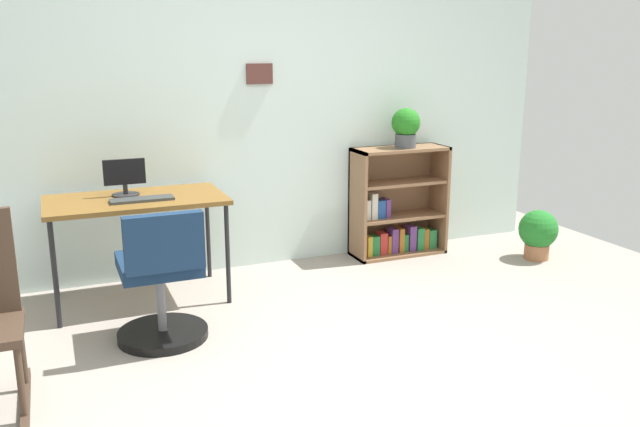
% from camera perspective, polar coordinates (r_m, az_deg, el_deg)
% --- Properties ---
extents(ground_plane, '(6.24, 6.24, 0.00)m').
position_cam_1_polar(ground_plane, '(3.36, 3.60, -15.22)').
color(ground_plane, gray).
extents(wall_back, '(5.20, 0.12, 2.49)m').
position_cam_1_polar(wall_back, '(4.96, -7.28, 9.40)').
color(wall_back, silver).
rests_on(wall_back, ground_plane).
extents(desk, '(1.13, 0.64, 0.70)m').
position_cam_1_polar(desk, '(4.45, -15.61, 0.68)').
color(desk, brown).
rests_on(desk, ground_plane).
extents(monitor, '(0.27, 0.18, 0.24)m').
position_cam_1_polar(monitor, '(4.49, -16.51, 2.94)').
color(monitor, '#262628').
rests_on(monitor, desk).
extents(keyboard, '(0.39, 0.13, 0.02)m').
position_cam_1_polar(keyboard, '(4.34, -15.12, 1.18)').
color(keyboard, '#333635').
rests_on(keyboard, desk).
extents(office_chair, '(0.52, 0.55, 0.80)m').
position_cam_1_polar(office_chair, '(3.85, -13.52, -6.05)').
color(office_chair, black).
rests_on(office_chair, ground_plane).
extents(bookshelf_low, '(0.77, 0.30, 0.88)m').
position_cam_1_polar(bookshelf_low, '(5.39, 6.53, 0.47)').
color(bookshelf_low, brown).
rests_on(bookshelf_low, ground_plane).
extents(potted_plant_on_shelf, '(0.23, 0.23, 0.31)m').
position_cam_1_polar(potted_plant_on_shelf, '(5.25, 7.42, 7.48)').
color(potted_plant_on_shelf, '#474C51').
rests_on(potted_plant_on_shelf, bookshelf_low).
extents(potted_plant_floor, '(0.31, 0.31, 0.40)m').
position_cam_1_polar(potted_plant_floor, '(5.53, 18.32, -1.54)').
color(potted_plant_floor, '#9E6642').
rests_on(potted_plant_floor, ground_plane).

